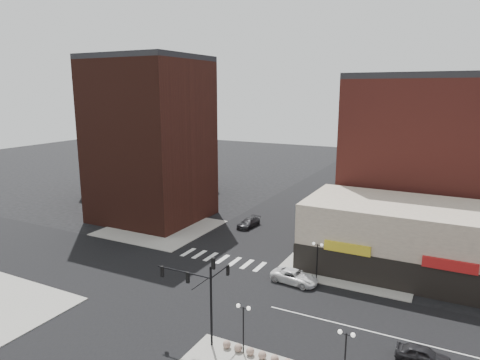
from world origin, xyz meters
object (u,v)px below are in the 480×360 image
at_px(dark_sedan_north, 249,223).
at_px(street_lamp_se_b, 346,344).
at_px(traffic_signal, 203,286).
at_px(street_lamp_se_a, 243,317).
at_px(street_lamp_ne, 317,251).
at_px(white_suv, 295,277).
at_px(dark_sedan_east, 423,355).

bearing_deg(dark_sedan_north, street_lamp_se_b, -47.22).
bearing_deg(traffic_signal, street_lamp_se_b, -0.82).
height_order(traffic_signal, street_lamp_se_a, traffic_signal).
height_order(street_lamp_ne, white_suv, street_lamp_ne).
bearing_deg(white_suv, street_lamp_se_a, -170.12).
bearing_deg(street_lamp_se_a, dark_sedan_north, 115.42).
xyz_separation_m(traffic_signal, white_suv, (2.91, 13.88, -4.24)).
xyz_separation_m(street_lamp_se_b, dark_sedan_east, (4.76, 5.37, -2.60)).
distance_m(traffic_signal, white_suv, 14.81).
relative_size(street_lamp_se_a, dark_sedan_north, 0.88).
bearing_deg(dark_sedan_east, street_lamp_se_a, 112.99).
bearing_deg(street_lamp_se_b, traffic_signal, 179.18).
distance_m(street_lamp_se_b, street_lamp_ne, 17.46).
height_order(street_lamp_se_a, street_lamp_se_b, same).
distance_m(street_lamp_se_b, dark_sedan_east, 7.63).
height_order(white_suv, dark_sedan_east, white_suv).
height_order(street_lamp_se_b, dark_sedan_east, street_lamp_se_b).
height_order(street_lamp_se_a, dark_sedan_east, street_lamp_se_a).
bearing_deg(dark_sedan_east, street_lamp_se_b, 138.61).
bearing_deg(traffic_signal, dark_sedan_north, 109.18).
height_order(dark_sedan_east, dark_sedan_north, dark_sedan_east).
distance_m(dark_sedan_east, dark_sedan_north, 35.63).
relative_size(street_lamp_se_a, white_suv, 0.80).
height_order(white_suv, dark_sedan_north, white_suv).
bearing_deg(traffic_signal, street_lamp_se_a, -2.57).
bearing_deg(street_lamp_ne, street_lamp_se_b, -66.37).
bearing_deg(dark_sedan_north, dark_sedan_east, -35.85).
xyz_separation_m(street_lamp_ne, white_suv, (-1.85, -1.95, -2.57)).
relative_size(street_lamp_se_b, street_lamp_ne, 1.00).
relative_size(white_suv, dark_sedan_north, 1.10).
bearing_deg(white_suv, street_lamp_ne, -37.20).
bearing_deg(street_lamp_se_a, white_suv, 93.48).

